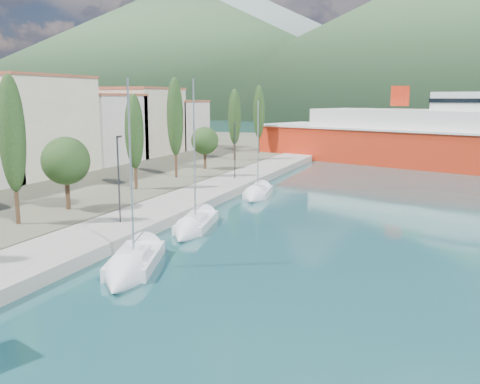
% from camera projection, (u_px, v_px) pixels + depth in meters
% --- Properties ---
extents(ground, '(1400.00, 1400.00, 0.00)m').
position_uv_depth(ground, '(392.00, 136.00, 132.34)').
color(ground, '#1A494C').
extents(quay, '(5.00, 88.00, 0.80)m').
position_uv_depth(quay, '(195.00, 198.00, 48.92)').
color(quay, gray).
rests_on(quay, ground).
extents(town_buildings, '(9.20, 69.20, 11.30)m').
position_uv_depth(town_buildings, '(64.00, 129.00, 66.10)').
color(town_buildings, beige).
rests_on(town_buildings, land_strip).
extents(tree_row, '(3.77, 64.28, 10.94)m').
position_uv_depth(tree_row, '(156.00, 133.00, 54.69)').
color(tree_row, '#47301E').
rests_on(tree_row, land_strip).
extents(lamp_posts, '(0.15, 44.61, 6.06)m').
position_uv_depth(lamp_posts, '(120.00, 176.00, 37.25)').
color(lamp_posts, '#2D2D33').
rests_on(lamp_posts, quay).
extents(sailboat_near, '(4.81, 8.29, 11.43)m').
position_uv_depth(sailboat_near, '(127.00, 272.00, 28.45)').
color(sailboat_near, silver).
rests_on(sailboat_near, ground).
extents(sailboat_mid, '(3.73, 8.33, 11.61)m').
position_uv_depth(sailboat_mid, '(190.00, 229.00, 37.73)').
color(sailboat_mid, silver).
rests_on(sailboat_mid, ground).
extents(sailboat_far, '(3.26, 7.10, 10.05)m').
position_uv_depth(sailboat_far, '(255.00, 196.00, 50.60)').
color(sailboat_far, silver).
rests_on(sailboat_far, ground).
extents(ferry, '(59.52, 32.26, 11.69)m').
position_uv_depth(ferry, '(456.00, 142.00, 72.52)').
color(ferry, red).
rests_on(ferry, ground).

